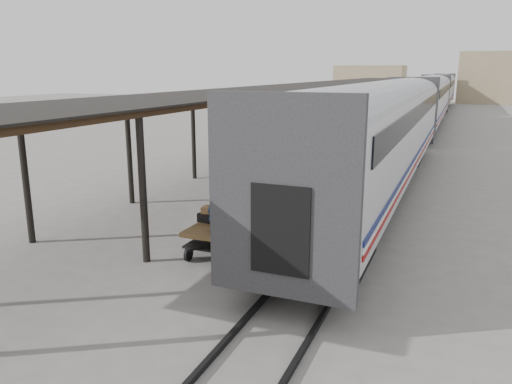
{
  "coord_description": "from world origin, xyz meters",
  "views": [
    {
      "loc": [
        6.25,
        -12.65,
        5.04
      ],
      "look_at": [
        1.02,
        0.05,
        1.7
      ],
      "focal_mm": 35.0,
      "sensor_mm": 36.0,
      "label": 1
    }
  ],
  "objects_px": {
    "baggage_cart": "(220,230)",
    "porter": "(217,197)",
    "pedestrian": "(284,145)",
    "luggage_tug": "(318,147)"
  },
  "relations": [
    {
      "from": "baggage_cart",
      "to": "porter",
      "type": "xyz_separation_m",
      "value": [
        0.25,
        -0.65,
        1.16
      ]
    },
    {
      "from": "baggage_cart",
      "to": "porter",
      "type": "height_order",
      "value": "porter"
    },
    {
      "from": "pedestrian",
      "to": "luggage_tug",
      "type": "bearing_deg",
      "value": -152.16
    },
    {
      "from": "baggage_cart",
      "to": "luggage_tug",
      "type": "distance_m",
      "value": 16.36
    },
    {
      "from": "baggage_cart",
      "to": "pedestrian",
      "type": "distance_m",
      "value": 15.35
    },
    {
      "from": "porter",
      "to": "pedestrian",
      "type": "relative_size",
      "value": 1.06
    },
    {
      "from": "porter",
      "to": "pedestrian",
      "type": "height_order",
      "value": "porter"
    },
    {
      "from": "luggage_tug",
      "to": "porter",
      "type": "xyz_separation_m",
      "value": [
        1.91,
        -16.92,
        1.13
      ]
    },
    {
      "from": "luggage_tug",
      "to": "pedestrian",
      "type": "height_order",
      "value": "pedestrian"
    },
    {
      "from": "baggage_cart",
      "to": "luggage_tug",
      "type": "height_order",
      "value": "luggage_tug"
    }
  ]
}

